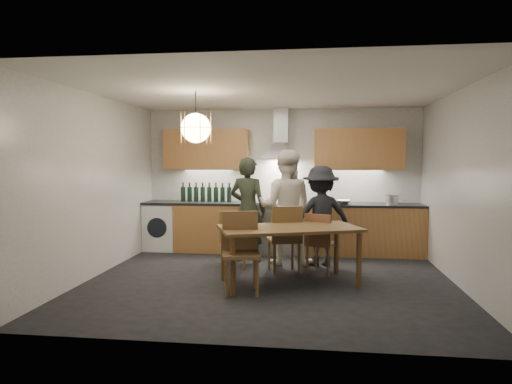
# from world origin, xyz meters

# --- Properties ---
(ground) EXTENTS (5.00, 5.00, 0.00)m
(ground) POSITION_xyz_m (0.00, 0.00, 0.00)
(ground) COLOR black
(ground) RESTS_ON ground
(room_shell) EXTENTS (5.02, 4.52, 2.61)m
(room_shell) POSITION_xyz_m (0.00, 0.00, 1.71)
(room_shell) COLOR white
(room_shell) RESTS_ON ground
(counter_run) EXTENTS (5.00, 0.62, 0.90)m
(counter_run) POSITION_xyz_m (0.02, 1.95, 0.45)
(counter_run) COLOR #BD8548
(counter_run) RESTS_ON ground
(range_stove) EXTENTS (0.90, 0.60, 0.92)m
(range_stove) POSITION_xyz_m (0.00, 1.94, 0.44)
(range_stove) COLOR silver
(range_stove) RESTS_ON ground
(wall_fixtures) EXTENTS (4.30, 0.54, 1.10)m
(wall_fixtures) POSITION_xyz_m (0.00, 2.07, 1.87)
(wall_fixtures) COLOR tan
(wall_fixtures) RESTS_ON ground
(pendant_lamp) EXTENTS (0.43, 0.43, 0.70)m
(pendant_lamp) POSITION_xyz_m (-1.00, -0.10, 2.10)
(pendant_lamp) COLOR black
(pendant_lamp) RESTS_ON ground
(dining_table) EXTENTS (2.03, 1.49, 0.77)m
(dining_table) POSITION_xyz_m (0.28, -0.13, 0.68)
(dining_table) COLOR brown
(dining_table) RESTS_ON ground
(chair_back_left) EXTENTS (0.46, 0.46, 0.90)m
(chair_back_left) POSITION_xyz_m (-0.62, 0.61, 0.52)
(chair_back_left) COLOR brown
(chair_back_left) RESTS_ON ground
(chair_back_mid) EXTENTS (0.57, 0.57, 1.00)m
(chair_back_mid) POSITION_xyz_m (0.19, 0.41, 0.57)
(chair_back_mid) COLOR brown
(chair_back_mid) RESTS_ON ground
(chair_back_right) EXTENTS (0.53, 0.53, 0.89)m
(chair_back_right) POSITION_xyz_m (0.69, 0.48, 0.51)
(chair_back_right) COLOR brown
(chair_back_right) RESTS_ON ground
(chair_front) EXTENTS (0.54, 0.54, 1.01)m
(chair_front) POSITION_xyz_m (-0.32, -0.55, 0.58)
(chair_front) COLOR brown
(chair_front) RESTS_ON ground
(person_left) EXTENTS (0.71, 0.57, 1.71)m
(person_left) POSITION_xyz_m (-0.47, 1.17, 0.86)
(person_left) COLOR black
(person_left) RESTS_ON ground
(person_mid) EXTENTS (0.93, 0.75, 1.83)m
(person_mid) POSITION_xyz_m (0.15, 1.07, 0.92)
(person_mid) COLOR silver
(person_mid) RESTS_ON ground
(person_right) EXTENTS (1.14, 0.85, 1.58)m
(person_right) POSITION_xyz_m (0.71, 1.00, 0.79)
(person_right) COLOR black
(person_right) RESTS_ON ground
(mixing_bowl) EXTENTS (0.34, 0.34, 0.07)m
(mixing_bowl) POSITION_xyz_m (1.10, 1.87, 0.94)
(mixing_bowl) COLOR silver
(mixing_bowl) RESTS_ON counter_run
(stock_pot) EXTENTS (0.25, 0.25, 0.15)m
(stock_pot) POSITION_xyz_m (1.95, 1.94, 0.97)
(stock_pot) COLOR #ADACB0
(stock_pot) RESTS_ON counter_run
(wine_bottles) EXTENTS (0.95, 0.08, 0.35)m
(wine_bottles) POSITION_xyz_m (-1.37, 2.00, 1.08)
(wine_bottles) COLOR black
(wine_bottles) RESTS_ON counter_run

